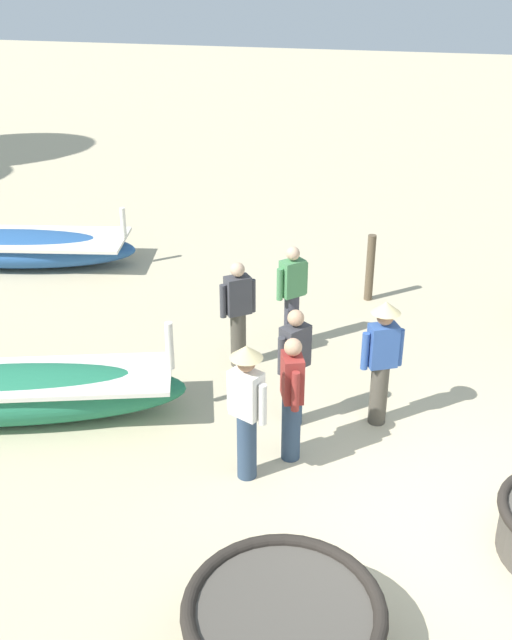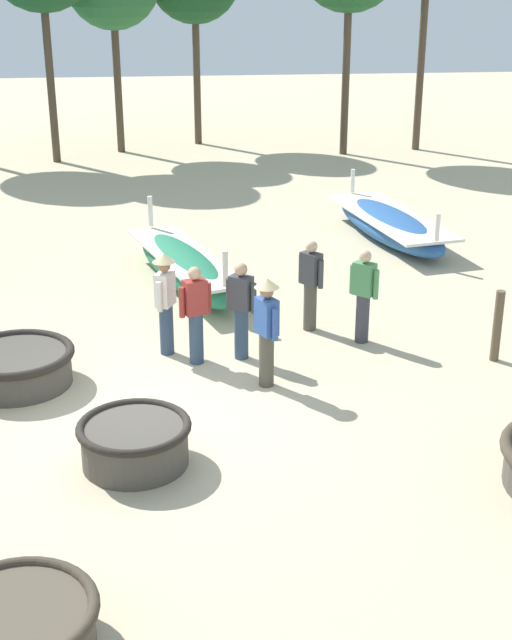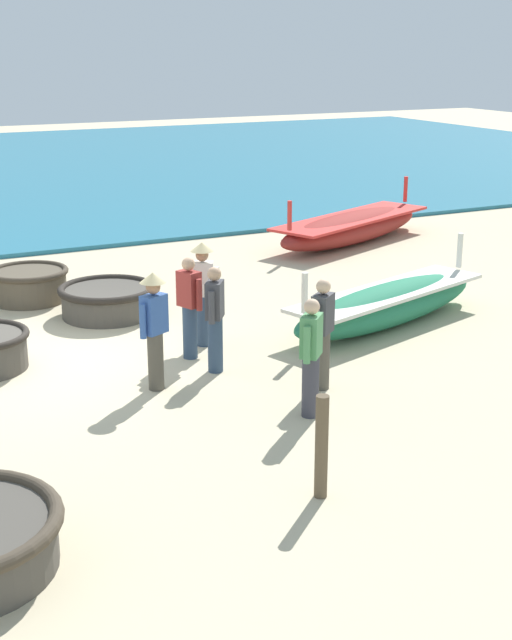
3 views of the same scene
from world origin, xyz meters
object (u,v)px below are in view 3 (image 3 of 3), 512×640
Objects in this scene: fisherman_standing_left at (311,355)px; fisherman_by_coracle at (189,305)px; fisherman_crouching at (215,317)px; fisherman_standing_right at (203,287)px; fisherman_with_hat at (322,331)px; coracle_far_right at (108,299)px; mooring_post_shoreline at (321,447)px; fisherman_hauling at (154,323)px; long_boat_white_hull at (351,227)px; long_boat_green_hull at (388,304)px; coracle_center at (29,283)px.

fisherman_by_coracle is at bearing -168.75° from fisherman_standing_left.
fisherman_standing_right is (-1.16, 0.30, 0.12)m from fisherman_crouching.
fisherman_by_coracle and fisherman_with_hat have the same top height.
coracle_far_right is at bearing -169.89° from fisherman_by_coracle.
fisherman_crouching is 1.64m from fisherman_with_hat.
fisherman_standing_right is 1.06× the size of fisherman_with_hat.
mooring_post_shoreline is at bearing 0.52° from coracle_far_right.
fisherman_crouching is 1.06m from fisherman_hauling.
fisherman_standing_left is 2.15m from mooring_post_shoreline.
long_boat_white_hull is 3.15× the size of fisherman_hauling.
fisherman_with_hat is 3.11m from mooring_post_shoreline.
coracle_far_right is 1.03× the size of fisherman_hauling.
fisherman_by_coracle is (0.05, -3.63, 0.47)m from long_boat_green_hull.
fisherman_by_coracle is (-2.73, -0.54, 0.00)m from fisherman_standing_left.
long_boat_white_hull reaches higher than coracle_far_right.
long_boat_green_hull reaches higher than coracle_far_right.
fisherman_standing_left is (6.96, 2.04, 0.51)m from coracle_center.
coracle_center is 6.77m from fisherman_with_hat.
fisherman_by_coracle is at bearing 174.97° from mooring_post_shoreline.
fisherman_crouching is at bearing 105.03° from fisherman_hauling.
coracle_center is at bearing -163.66° from fisherman_standing_left.
coracle_center is 0.89× the size of fisherman_hauling.
long_boat_white_hull is (-1.63, 8.05, 0.05)m from coracle_center.
long_boat_green_hull is 2.93× the size of fisherman_standing_left.
fisherman_crouching is at bearing 8.64° from fisherman_by_coracle.
fisherman_by_coracle is 2.28m from fisherman_with_hat.
coracle_center is at bearing -146.86° from coracle_far_right.
fisherman_crouching reaches higher than long_boat_green_hull.
long_boat_white_hull is 8.21m from fisherman_standing_right.
fisherman_with_hat is at bearing 23.17° from coracle_center.
fisherman_standing_right is at bearing 165.42° from fisherman_crouching.
long_boat_white_hull is (-3.20, 7.03, 0.08)m from coracle_far_right.
mooring_post_shoreline is at bearing -40.70° from long_boat_green_hull.
long_boat_green_hull reaches higher than coracle_center.
fisherman_hauling is at bearing -74.97° from fisherman_crouching.
fisherman_standing_left is 1.36× the size of mooring_post_shoreline.
fisherman_crouching is 1.36× the size of mooring_post_shoreline.
long_boat_white_hull is 8.80m from fisherman_by_coracle.
fisherman_with_hat is at bearing 39.70° from fisherman_crouching.
fisherman_hauling is at bearing -42.78° from fisherman_by_coracle.
fisherman_hauling is (1.04, -4.54, 0.59)m from long_boat_green_hull.
coracle_far_right is 2.76m from fisherman_by_coracle.
coracle_center is 4.52m from fisherman_by_coracle.
fisherman_hauling is at bearing 6.46° from coracle_center.
long_boat_green_hull is at bearing 129.29° from fisherman_with_hat.
fisherman_by_coracle is 0.94× the size of fisherman_hauling.
fisherman_hauling reaches higher than fisherman_by_coracle.
coracle_far_right is 1.09× the size of fisherman_by_coracle.
fisherman_with_hat reaches higher than long_boat_green_hull.
fisherman_crouching is 0.94× the size of fisherman_hauling.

